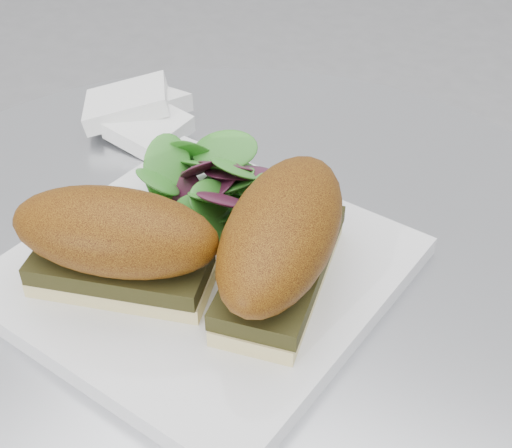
{
  "coord_description": "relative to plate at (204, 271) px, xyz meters",
  "views": [
    {
      "loc": [
        0.22,
        -0.35,
        1.11
      ],
      "look_at": [
        0.01,
        0.02,
        0.77
      ],
      "focal_mm": 50.0,
      "sensor_mm": 36.0,
      "label": 1
    }
  ],
  "objects": [
    {
      "name": "napkin",
      "position": [
        -0.17,
        0.16,
        0.0
      ],
      "size": [
        0.14,
        0.14,
        0.02
      ],
      "primitive_type": null,
      "rotation": [
        0.0,
        0.0,
        0.35
      ],
      "color": "white",
      "rests_on": "table"
    },
    {
      "name": "salad",
      "position": [
        -0.02,
        0.07,
        0.03
      ],
      "size": [
        0.12,
        0.12,
        0.05
      ],
      "primitive_type": null,
      "color": "#40922F",
      "rests_on": "plate"
    },
    {
      "name": "sandwich_right",
      "position": [
        0.06,
        0.01,
        0.05
      ],
      "size": [
        0.11,
        0.18,
        0.08
      ],
      "rotation": [
        0.0,
        0.0,
        -1.38
      ],
      "color": "beige",
      "rests_on": "plate"
    },
    {
      "name": "plate",
      "position": [
        0.0,
        0.0,
        0.0
      ],
      "size": [
        0.29,
        0.29,
        0.02
      ],
      "primitive_type": "cube",
      "rotation": [
        0.0,
        0.0,
        -0.13
      ],
      "color": "white",
      "rests_on": "table"
    },
    {
      "name": "sandwich_left",
      "position": [
        -0.04,
        -0.05,
        0.05
      ],
      "size": [
        0.16,
        0.11,
        0.08
      ],
      "rotation": [
        0.0,
        0.0,
        0.28
      ],
      "color": "beige",
      "rests_on": "plate"
    }
  ]
}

